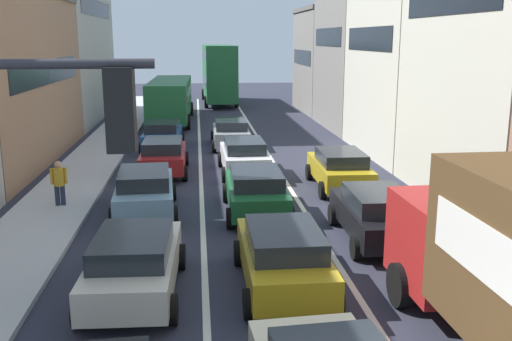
# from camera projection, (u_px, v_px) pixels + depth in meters

# --- Properties ---
(sidewalk_left) EXTENTS (2.60, 64.00, 0.14)m
(sidewalk_left) POSITION_uv_depth(u_px,v_px,m) (87.00, 168.00, 25.64)
(sidewalk_left) COLOR #BABABA
(sidewalk_left) RESTS_ON ground
(lane_stripe_left) EXTENTS (0.16, 60.00, 0.01)m
(lane_stripe_left) POSITION_uv_depth(u_px,v_px,m) (200.00, 167.00, 26.14)
(lane_stripe_left) COLOR silver
(lane_stripe_left) RESTS_ON ground
(lane_stripe_right) EXTENTS (0.16, 60.00, 0.01)m
(lane_stripe_right) POSITION_uv_depth(u_px,v_px,m) (275.00, 165.00, 26.48)
(lane_stripe_right) COLOR silver
(lane_stripe_right) RESTS_ON ground
(building_row_right) EXTENTS (7.20, 43.90, 13.53)m
(building_row_right) POSITION_uv_depth(u_px,v_px,m) (459.00, 36.00, 25.90)
(building_row_right) COLOR gray
(building_row_right) RESTS_ON ground
(sedan_centre_lane_second) EXTENTS (2.06, 4.30, 1.49)m
(sedan_centre_lane_second) POSITION_uv_depth(u_px,v_px,m) (283.00, 255.00, 13.29)
(sedan_centre_lane_second) COLOR #B29319
(sedan_centre_lane_second) RESTS_ON ground
(wagon_left_lane_second) EXTENTS (2.19, 4.36, 1.49)m
(wagon_left_lane_second) POSITION_uv_depth(u_px,v_px,m) (134.00, 262.00, 12.88)
(wagon_left_lane_second) COLOR beige
(wagon_left_lane_second) RESTS_ON ground
(hatchback_centre_lane_third) EXTENTS (2.09, 4.32, 1.49)m
(hatchback_centre_lane_third) POSITION_uv_depth(u_px,v_px,m) (256.00, 190.00, 18.96)
(hatchback_centre_lane_third) COLOR #19592D
(hatchback_centre_lane_third) RESTS_ON ground
(sedan_left_lane_third) EXTENTS (2.24, 4.39, 1.49)m
(sedan_left_lane_third) POSITION_uv_depth(u_px,v_px,m) (145.00, 190.00, 18.99)
(sedan_left_lane_third) COLOR #759EB7
(sedan_left_lane_third) RESTS_ON ground
(coupe_centre_lane_fourth) EXTENTS (2.11, 4.32, 1.49)m
(coupe_centre_lane_fourth) POSITION_uv_depth(u_px,v_px,m) (244.00, 155.00, 24.60)
(coupe_centre_lane_fourth) COLOR silver
(coupe_centre_lane_fourth) RESTS_ON ground
(sedan_left_lane_fourth) EXTENTS (2.07, 4.30, 1.49)m
(sedan_left_lane_fourth) POSITION_uv_depth(u_px,v_px,m) (163.00, 155.00, 24.66)
(sedan_left_lane_fourth) COLOR #A51E1E
(sedan_left_lane_fourth) RESTS_ON ground
(sedan_centre_lane_fifth) EXTENTS (2.09, 4.32, 1.49)m
(sedan_centre_lane_fifth) POSITION_uv_depth(u_px,v_px,m) (231.00, 132.00, 30.63)
(sedan_centre_lane_fifth) COLOR gray
(sedan_centre_lane_fifth) RESTS_ON ground
(sedan_left_lane_fifth) EXTENTS (2.15, 4.34, 1.49)m
(sedan_left_lane_fifth) POSITION_uv_depth(u_px,v_px,m) (163.00, 135.00, 29.94)
(sedan_left_lane_fifth) COLOR #194C8C
(sedan_left_lane_fifth) RESTS_ON ground
(sedan_right_lane_behind_truck) EXTENTS (2.14, 4.34, 1.49)m
(sedan_right_lane_behind_truck) POSITION_uv_depth(u_px,v_px,m) (377.00, 214.00, 16.46)
(sedan_right_lane_behind_truck) COLOR black
(sedan_right_lane_behind_truck) RESTS_ON ground
(wagon_right_lane_far) EXTENTS (2.14, 4.34, 1.49)m
(wagon_right_lane_far) POSITION_uv_depth(u_px,v_px,m) (340.00, 168.00, 22.20)
(wagon_right_lane_far) COLOR #B29319
(wagon_right_lane_far) RESTS_ON ground
(bus_mid_queue_primary) EXTENTS (2.97, 10.55, 2.90)m
(bus_mid_queue_primary) POSITION_uv_depth(u_px,v_px,m) (170.00, 97.00, 39.39)
(bus_mid_queue_primary) COLOR #1E6033
(bus_mid_queue_primary) RESTS_ON ground
(bus_far_queue_secondary) EXTENTS (2.95, 10.55, 5.06)m
(bus_far_queue_secondary) POSITION_uv_depth(u_px,v_px,m) (219.00, 71.00, 50.69)
(bus_far_queue_secondary) COLOR #1E6033
(bus_far_queue_secondary) RESTS_ON ground
(pedestrian_near_kerb) EXTENTS (0.53, 0.34, 1.66)m
(pedestrian_near_kerb) POSITION_uv_depth(u_px,v_px,m) (59.00, 182.00, 19.46)
(pedestrian_near_kerb) COLOR #262D47
(pedestrian_near_kerb) RESTS_ON ground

